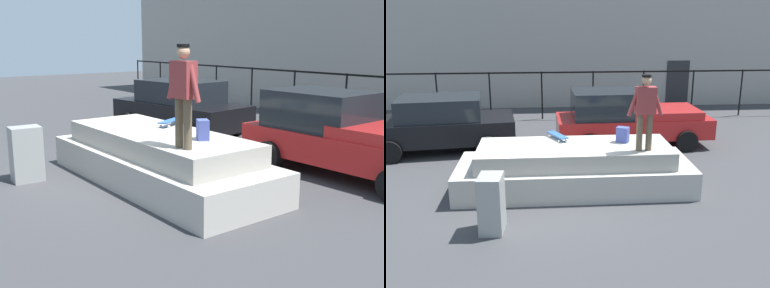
# 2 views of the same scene
# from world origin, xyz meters

# --- Properties ---
(ground_plane) EXTENTS (60.00, 60.00, 0.00)m
(ground_plane) POSITION_xyz_m (0.00, 0.00, 0.00)
(ground_plane) COLOR #38383A
(concrete_ledge) EXTENTS (5.50, 2.08, 1.06)m
(concrete_ledge) POSITION_xyz_m (0.76, 0.19, 0.48)
(concrete_ledge) COLOR #ADA89E
(concrete_ledge) RESTS_ON ground_plane
(skateboarder) EXTENTS (0.83, 0.27, 1.71)m
(skateboarder) POSITION_xyz_m (2.28, -0.30, 2.05)
(skateboarder) COLOR brown
(skateboarder) RESTS_ON concrete_ledge
(skateboard) EXTENTS (0.53, 0.79, 0.12)m
(skateboard) POSITION_xyz_m (0.38, 0.76, 1.16)
(skateboard) COLOR #264C8C
(skateboard) RESTS_ON concrete_ledge
(backpack) EXTENTS (0.34, 0.31, 0.37)m
(backpack) POSITION_xyz_m (1.93, 0.39, 1.24)
(backpack) COLOR #3F4C99
(backpack) RESTS_ON concrete_ledge
(car_black_sedan_near) EXTENTS (4.49, 2.52, 1.65)m
(car_black_sedan_near) POSITION_xyz_m (-3.03, 3.49, 0.85)
(car_black_sedan_near) COLOR black
(car_black_sedan_near) RESTS_ON ground_plane
(car_red_pickup_mid) EXTENTS (4.79, 2.07, 1.75)m
(car_red_pickup_mid) POSITION_xyz_m (2.67, 3.64, 0.87)
(car_red_pickup_mid) COLOR #B21E1E
(car_red_pickup_mid) RESTS_ON ground_plane
(utility_box) EXTENTS (0.48, 0.63, 1.13)m
(utility_box) POSITION_xyz_m (-0.98, -1.87, 0.56)
(utility_box) COLOR gray
(utility_box) RESTS_ON ground_plane
(fence_row) EXTENTS (24.06, 0.06, 1.86)m
(fence_row) POSITION_xyz_m (-0.00, 7.42, 1.29)
(fence_row) COLOR black
(fence_row) RESTS_ON ground_plane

